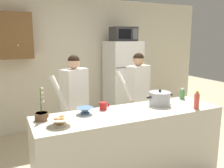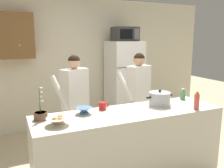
% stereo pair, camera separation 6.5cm
% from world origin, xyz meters
% --- Properties ---
extents(back_wall_unit, '(6.00, 0.48, 2.60)m').
position_xyz_m(back_wall_unit, '(-0.28, 2.26, 1.40)').
color(back_wall_unit, beige).
rests_on(back_wall_unit, ground).
extents(kitchen_island, '(2.37, 0.68, 0.92)m').
position_xyz_m(kitchen_island, '(0.00, 0.00, 0.46)').
color(kitchen_island, beige).
rests_on(kitchen_island, ground).
extents(refrigerator, '(0.64, 0.68, 1.75)m').
position_xyz_m(refrigerator, '(0.85, 1.85, 0.88)').
color(refrigerator, white).
rests_on(refrigerator, ground).
extents(microwave, '(0.48, 0.37, 0.28)m').
position_xyz_m(microwave, '(0.85, 1.83, 1.89)').
color(microwave, '#2D2D30').
rests_on(microwave, refrigerator).
extents(person_near_pot, '(0.59, 0.56, 1.57)m').
position_xyz_m(person_near_pot, '(-0.45, 0.90, 0.97)').
color(person_near_pot, black).
rests_on(person_near_pot, ground).
extents(person_by_sink, '(0.58, 0.53, 1.58)m').
position_xyz_m(person_by_sink, '(0.58, 0.81, 0.98)').
color(person_by_sink, black).
rests_on(person_by_sink, ground).
extents(cooking_pot, '(0.40, 0.29, 0.22)m').
position_xyz_m(cooking_pot, '(0.50, 0.09, 1.01)').
color(cooking_pot, '#ADAFB5').
rests_on(cooking_pot, kitchen_island).
extents(coffee_mug, '(0.13, 0.09, 0.10)m').
position_xyz_m(coffee_mug, '(-0.28, 0.22, 0.97)').
color(coffee_mug, red).
rests_on(coffee_mug, kitchen_island).
extents(bread_bowl, '(0.25, 0.25, 0.10)m').
position_xyz_m(bread_bowl, '(-0.90, -0.10, 0.97)').
color(bread_bowl, beige).
rests_on(bread_bowl, kitchen_island).
extents(empty_bowl, '(0.20, 0.20, 0.08)m').
position_xyz_m(empty_bowl, '(-0.54, 0.15, 0.97)').
color(empty_bowl, '#4C7299').
rests_on(empty_bowl, kitchen_island).
extents(bottle_near_edge, '(0.06, 0.06, 0.23)m').
position_xyz_m(bottle_near_edge, '(0.81, -0.25, 1.03)').
color(bottle_near_edge, '#D84C3F').
rests_on(bottle_near_edge, kitchen_island).
extents(bottle_mid_counter, '(0.07, 0.07, 0.16)m').
position_xyz_m(bottle_mid_counter, '(1.00, 0.22, 1.00)').
color(bottle_mid_counter, '#4C8C4C').
rests_on(bottle_mid_counter, kitchen_island).
extents(potted_orchid, '(0.15, 0.15, 0.37)m').
position_xyz_m(potted_orchid, '(-1.04, 0.15, 0.98)').
color(potted_orchid, brown).
rests_on(potted_orchid, kitchen_island).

